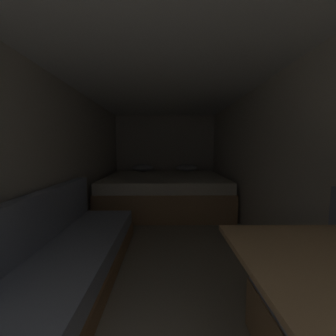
% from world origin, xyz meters
% --- Properties ---
extents(ground_plane, '(7.34, 7.34, 0.00)m').
position_xyz_m(ground_plane, '(0.00, 2.21, 0.00)').
color(ground_plane, '#A39984').
extents(wall_back, '(2.48, 0.05, 1.97)m').
position_xyz_m(wall_back, '(0.00, 4.90, 0.98)').
color(wall_back, beige).
rests_on(wall_back, ground).
extents(wall_left, '(0.05, 5.34, 1.97)m').
position_xyz_m(wall_left, '(-1.21, 2.21, 0.98)').
color(wall_left, beige).
rests_on(wall_left, ground).
extents(wall_right, '(0.05, 5.34, 1.97)m').
position_xyz_m(wall_right, '(1.21, 2.21, 0.98)').
color(wall_right, beige).
rests_on(wall_right, ground).
extents(ceiling_slab, '(2.48, 5.34, 0.05)m').
position_xyz_m(ceiling_slab, '(0.00, 2.21, 1.99)').
color(ceiling_slab, white).
rests_on(ceiling_slab, wall_left).
extents(bed, '(2.26, 1.91, 0.81)m').
position_xyz_m(bed, '(0.00, 3.88, 0.33)').
color(bed, tan).
rests_on(bed, ground).
extents(sofa_left, '(0.74, 2.62, 0.79)m').
position_xyz_m(sofa_left, '(-0.86, 1.32, 0.24)').
color(sofa_left, '#9E7247').
rests_on(sofa_left, ground).
extents(dinette_table, '(0.72, 0.69, 0.77)m').
position_xyz_m(dinette_table, '(0.67, 0.58, 0.67)').
color(dinette_table, tan).
rests_on(dinette_table, ground).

